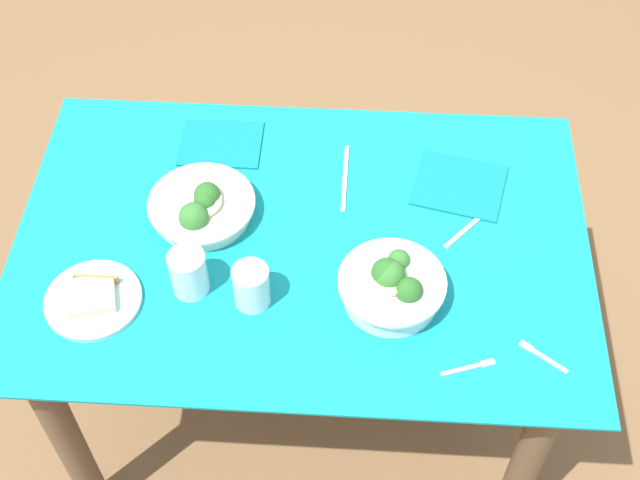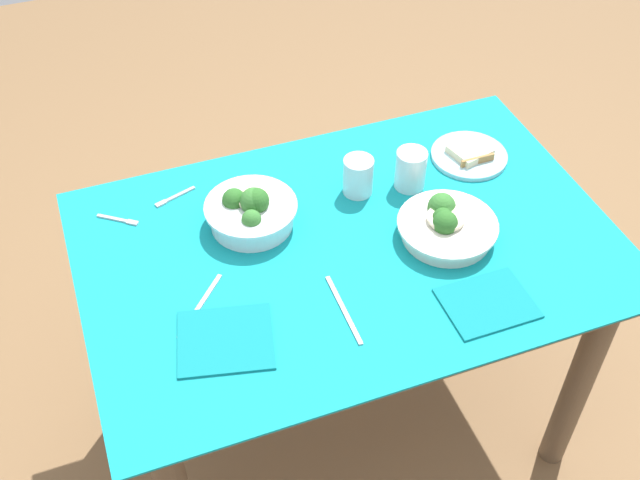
# 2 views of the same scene
# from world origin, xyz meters

# --- Properties ---
(ground_plane) EXTENTS (6.00, 6.00, 0.00)m
(ground_plane) POSITION_xyz_m (0.00, 0.00, 0.00)
(ground_plane) COLOR brown
(dining_table) EXTENTS (1.25, 0.83, 0.75)m
(dining_table) POSITION_xyz_m (0.00, 0.00, 0.62)
(dining_table) COLOR teal
(dining_table) RESTS_ON ground_plane
(broccoli_bowl_far) EXTENTS (0.22, 0.22, 0.11)m
(broccoli_bowl_far) POSITION_xyz_m (-0.19, 0.14, 0.79)
(broccoli_bowl_far) COLOR white
(broccoli_bowl_far) RESTS_ON dining_table
(broccoli_bowl_near) EXTENTS (0.24, 0.24, 0.09)m
(broccoli_bowl_near) POSITION_xyz_m (0.22, -0.05, 0.78)
(broccoli_bowl_near) COLOR silver
(broccoli_bowl_near) RESTS_ON dining_table
(bread_side_plate) EXTENTS (0.20, 0.20, 0.03)m
(bread_side_plate) POSITION_xyz_m (0.42, 0.19, 0.76)
(bread_side_plate) COLOR #99C6D1
(bread_side_plate) RESTS_ON dining_table
(water_glass_center) EXTENTS (0.08, 0.08, 0.10)m
(water_glass_center) POSITION_xyz_m (0.22, 0.14, 0.80)
(water_glass_center) COLOR silver
(water_glass_center) RESTS_ON dining_table
(water_glass_side) EXTENTS (0.08, 0.08, 0.10)m
(water_glass_side) POSITION_xyz_m (0.09, 0.17, 0.80)
(water_glass_side) COLOR silver
(water_glass_side) RESTS_ON dining_table
(fork_by_far_bowl) EXTENTS (0.09, 0.07, 0.00)m
(fork_by_far_bowl) POSITION_xyz_m (-0.49, 0.26, 0.75)
(fork_by_far_bowl) COLOR #B7B7BC
(fork_by_far_bowl) RESTS_ON dining_table
(fork_by_near_bowl) EXTENTS (0.11, 0.05, 0.00)m
(fork_by_near_bowl) POSITION_xyz_m (-0.35, 0.30, 0.75)
(fork_by_near_bowl) COLOR #B7B7BC
(fork_by_near_bowl) RESTS_ON dining_table
(table_knife_left) EXTENTS (0.01, 0.20, 0.00)m
(table_knife_left) POSITION_xyz_m (-0.09, -0.19, 0.75)
(table_knife_left) COLOR #B7B7BC
(table_knife_left) RESTS_ON dining_table
(table_knife_right) EXTENTS (0.13, 0.15, 0.00)m
(table_knife_right) POSITION_xyz_m (-0.37, -0.07, 0.75)
(table_knife_right) COLOR #B7B7BC
(table_knife_right) RESTS_ON dining_table
(napkin_folded_upper) EXTENTS (0.19, 0.15, 0.01)m
(napkin_folded_upper) POSITION_xyz_m (0.21, -0.28, 0.75)
(napkin_folded_upper) COLOR #0F777D
(napkin_folded_upper) RESTS_ON dining_table
(napkin_folded_lower) EXTENTS (0.23, 0.21, 0.01)m
(napkin_folded_lower) POSITION_xyz_m (-0.35, -0.18, 0.75)
(napkin_folded_lower) COLOR #0F777D
(napkin_folded_lower) RESTS_ON dining_table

